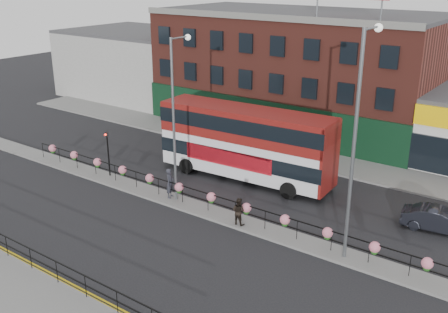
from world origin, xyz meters
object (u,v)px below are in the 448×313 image
Objects in this scene: double_decker_bus at (246,137)px; lamp_column_east at (358,127)px; pedestrian_a at (170,183)px; car at (439,220)px; pedestrian_b at (239,211)px; lamp_column_west at (176,106)px.

double_decker_bus is 12.05m from lamp_column_east.
lamp_column_east is (11.91, 0.02, 5.76)m from pedestrian_a.
pedestrian_b is (-9.32, -6.16, 0.29)m from car.
lamp_column_east reaches higher than lamp_column_west.
lamp_column_east is (9.95, -5.63, 3.80)m from double_decker_bus.
double_decker_bus is 2.98× the size of car.
double_decker_bus is at bearing -37.80° from pedestrian_a.
lamp_column_west reaches higher than car.
pedestrian_a is (-1.96, -5.65, -1.97)m from double_decker_bus.
car is 8.91m from lamp_column_east.
pedestrian_a is 0.17× the size of lamp_column_east.
pedestrian_b is 0.16× the size of lamp_column_west.
lamp_column_west is at bearing -9.30° from pedestrian_b.
lamp_column_west reaches higher than pedestrian_b.
double_decker_bus reaches higher than pedestrian_b.
car is 0.37× the size of lamp_column_east.
lamp_column_west is (-5.09, 0.75, 5.15)m from pedestrian_b.
car is 0.42× the size of lamp_column_west.
car is at bearing 0.05° from double_decker_bus.
pedestrian_b reaches higher than car.
pedestrian_b is (3.62, -6.15, -2.12)m from double_decker_bus.
double_decker_bus is at bearing 74.77° from lamp_column_west.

